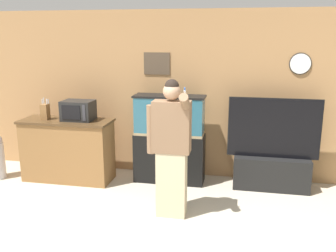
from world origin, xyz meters
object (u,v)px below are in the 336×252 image
Objects in this scene: microwave at (78,110)px; tv_on_stand at (272,162)px; counter_island at (68,150)px; aquarium_on_stand at (169,139)px; knife_block at (45,111)px; person_standing at (171,147)px.

tv_on_stand is (2.90, 0.24, -0.71)m from microwave.
aquarium_on_stand reaches higher than counter_island.
counter_island is 1.04× the size of tv_on_stand.
aquarium_on_stand reaches higher than knife_block.
knife_block is 3.49m from tv_on_stand.
tv_on_stand reaches higher than knife_block.
aquarium_on_stand is 0.78× the size of person_standing.
microwave is at bearing 6.25° from knife_block.
counter_island is 3.02× the size of microwave.
knife_block is 1.95m from aquarium_on_stand.
microwave is 1.45m from aquarium_on_stand.
counter_island is at bearing -169.52° from microwave.
tv_on_stand reaches higher than microwave.
knife_block is at bearing -173.75° from microwave.
person_standing is (-1.29, -1.14, 0.50)m from tv_on_stand.
knife_block is 0.19× the size of person_standing.
person_standing is at bearing -77.89° from aquarium_on_stand.
counter_island is at bearing 154.23° from person_standing.
microwave is at bearing -175.32° from tv_on_stand.
microwave is 0.34× the size of aquarium_on_stand.
knife_block reaches higher than counter_island.
knife_block is (-0.52, -0.06, -0.03)m from microwave.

